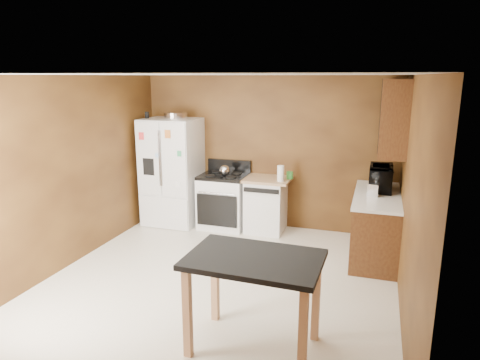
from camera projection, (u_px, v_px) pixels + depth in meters
The scene contains 18 objects.
floor at pixel (219, 282), 5.30m from camera, with size 4.50×4.50×0.00m, color silver.
ceiling at pixel (217, 75), 4.71m from camera, with size 4.50×4.50×0.00m, color white.
wall_back at pixel (266, 153), 7.08m from camera, with size 4.20×4.20×0.00m, color brown.
wall_front at pixel (101, 261), 2.92m from camera, with size 4.20×4.20×0.00m, color brown.
wall_left at pixel (69, 172), 5.63m from camera, with size 4.50×4.50×0.00m, color brown.
wall_right at pixel (410, 200), 4.37m from camera, with size 4.50×4.50×0.00m, color brown.
roasting_pan at pixel (176, 115), 7.08m from camera, with size 0.39×0.39×0.10m, color silver.
pen_cup at pixel (147, 115), 7.11m from camera, with size 0.07×0.07×0.11m, color black.
kettle at pixel (225, 170), 6.97m from camera, with size 0.17×0.17×0.17m, color silver.
paper_towel at pixel (281, 173), 6.63m from camera, with size 0.11×0.11×0.25m, color white.
green_canister at pixel (290, 175), 6.80m from camera, with size 0.10×0.10×0.11m, color green.
toaster at pixel (375, 189), 5.83m from camera, with size 0.14×0.23×0.17m, color silver.
microwave at pixel (381, 179), 6.06m from camera, with size 0.58×0.39×0.32m, color black.
refrigerator at pixel (172, 172), 7.27m from camera, with size 0.90×0.80×1.80m.
gas_range at pixel (224, 200), 7.16m from camera, with size 0.76×0.68×1.10m.
dishwasher at pixel (266, 204), 6.97m from camera, with size 0.78×0.63×0.89m.
right_cabinets at pixel (381, 193), 5.90m from camera, with size 0.63×1.58×2.45m.
island at pixel (254, 272), 3.85m from camera, with size 1.22×0.83×0.91m.
Camera 1 is at (1.74, -4.53, 2.48)m, focal length 32.00 mm.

